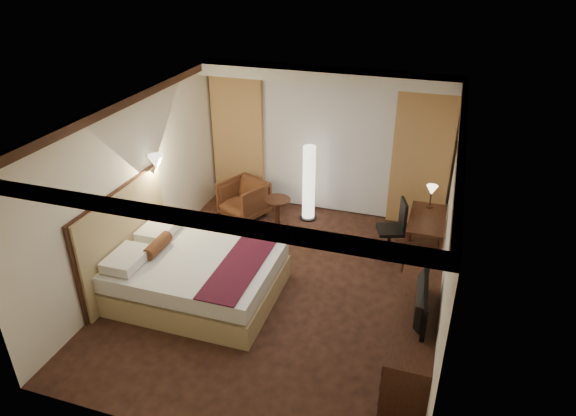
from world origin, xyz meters
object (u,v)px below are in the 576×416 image
(side_table, at_px, (278,212))
(office_chair, at_px, (390,228))
(television, at_px, (417,291))
(dresser, at_px, (413,337))
(floor_lamp, at_px, (309,183))
(armchair, at_px, (244,197))
(desk, at_px, (425,238))
(bed, at_px, (198,276))

(side_table, xyz_separation_m, office_chair, (2.05, -0.39, 0.24))
(side_table, height_order, television, television)
(side_table, xyz_separation_m, dresser, (2.65, -2.75, 0.13))
(floor_lamp, relative_size, office_chair, 1.46)
(armchair, height_order, office_chair, office_chair)
(office_chair, height_order, television, television)
(side_table, bearing_deg, desk, -7.53)
(side_table, xyz_separation_m, television, (2.62, -2.75, 0.80))
(bed, relative_size, television, 2.22)
(armchair, relative_size, side_table, 1.47)
(floor_lamp, bearing_deg, dresser, -55.08)
(bed, xyz_separation_m, office_chair, (2.47, 1.94, 0.17))
(office_chair, distance_m, dresser, 2.43)
(side_table, bearing_deg, office_chair, -10.87)
(floor_lamp, bearing_deg, armchair, -167.32)
(floor_lamp, height_order, dresser, floor_lamp)
(bed, bearing_deg, armchair, 96.76)
(office_chair, distance_m, television, 2.48)
(armchair, bearing_deg, floor_lamp, 37.37)
(side_table, height_order, desk, desk)
(side_table, bearing_deg, armchair, 170.15)
(bed, bearing_deg, floor_lamp, 72.03)
(bed, height_order, office_chair, office_chair)
(armchair, relative_size, dresser, 0.38)
(side_table, relative_size, dresser, 0.26)
(side_table, relative_size, desk, 0.47)
(television, bearing_deg, desk, -2.31)
(floor_lamp, bearing_deg, side_table, -140.26)
(dresser, bearing_deg, bed, 172.36)
(desk, distance_m, office_chair, 0.56)
(dresser, bearing_deg, side_table, 134.01)
(desk, bearing_deg, office_chair, -174.80)
(side_table, distance_m, television, 3.88)
(bed, xyz_separation_m, armchair, (-0.29, 2.46, 0.05))
(bed, relative_size, dresser, 1.14)
(bed, height_order, floor_lamp, floor_lamp)
(bed, relative_size, office_chair, 2.27)
(bed, distance_m, desk, 3.62)
(armchair, bearing_deg, office_chair, 14.08)
(floor_lamp, height_order, office_chair, floor_lamp)
(floor_lamp, xyz_separation_m, television, (2.16, -3.13, 0.34))
(armchair, height_order, side_table, armchair)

